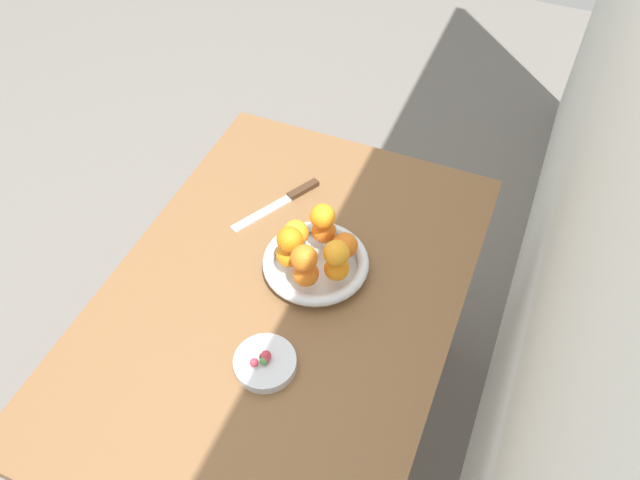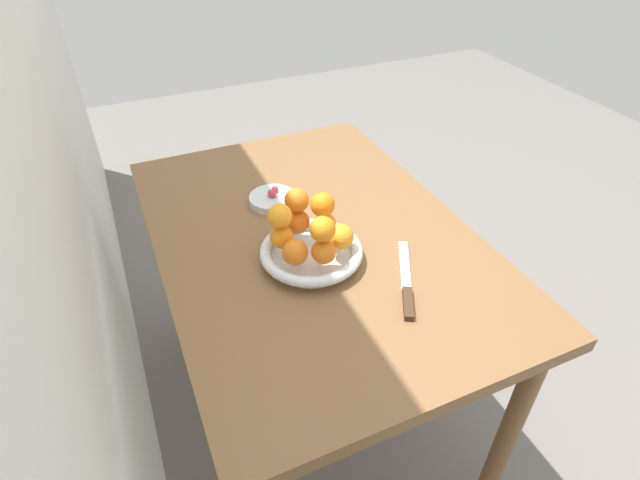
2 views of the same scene
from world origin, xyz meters
The scene contains 20 objects.
ground_plane centered at (0.00, 0.00, 0.00)m, with size 6.00×6.00×0.00m, color slate.
dining_table centered at (0.00, 0.00, 0.65)m, with size 1.10×0.76×0.74m.
fruit_bowl centered at (-0.10, 0.04, 0.76)m, with size 0.24×0.24×0.04m.
candy_dish centered at (0.17, 0.05, 0.75)m, with size 0.13×0.13×0.02m, color silver.
orange_0 centered at (-0.13, -0.02, 0.81)m, with size 0.06×0.06×0.06m, color orange.
orange_1 centered at (-0.06, -0.01, 0.81)m, with size 0.05×0.05×0.05m, color orange.
orange_2 centered at (-0.03, 0.05, 0.81)m, with size 0.06×0.06×0.06m, color orange.
orange_3 centered at (-0.07, 0.11, 0.81)m, with size 0.06×0.06×0.06m, color orange.
orange_4 centered at (-0.13, 0.10, 0.81)m, with size 0.06×0.06×0.06m, color orange.
orange_5 centered at (-0.16, 0.04, 0.81)m, with size 0.06×0.06×0.06m, color orange.
orange_6 centered at (-0.02, 0.05, 0.87)m, with size 0.06×0.06×0.06m, color orange.
orange_7 centered at (-0.15, 0.04, 0.86)m, with size 0.06×0.06×0.06m, color orange.
orange_8 centered at (-0.06, 0.11, 0.86)m, with size 0.06×0.06×0.06m, color orange.
orange_9 centered at (-0.06, 0.00, 0.86)m, with size 0.06×0.06×0.06m, color orange.
candy_ball_0 centered at (0.17, 0.05, 0.77)m, with size 0.02×0.02×0.02m, color #C6384C.
candy_ball_1 centered at (0.17, 0.04, 0.77)m, with size 0.02×0.02×0.02m, color #472819.
candy_ball_2 centered at (0.19, 0.03, 0.77)m, with size 0.02×0.02×0.02m, color #C6384C.
candy_ball_3 centered at (0.17, 0.05, 0.77)m, with size 0.02×0.02×0.02m, color #C6384C.
candy_ball_4 centered at (0.18, 0.05, 0.77)m, with size 0.02×0.02×0.02m, color #4C9947.
knife centered at (-0.26, -0.11, 0.75)m, with size 0.24×0.14×0.01m.
Camera 2 is at (-0.93, 0.39, 1.50)m, focal length 28.00 mm.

